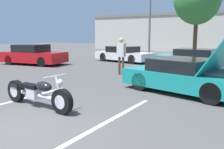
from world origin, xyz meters
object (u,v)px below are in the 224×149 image
at_px(light_pole, 151,11).
at_px(parked_car_mid_left_row, 124,54).
at_px(parked_car_left_row, 33,55).
at_px(show_car_hood_open, 186,76).
at_px(parked_car_mid_right_row, 197,59).
at_px(spectator_near_motorcycle, 121,53).
at_px(motorcycle, 37,93).

bearing_deg(light_pole, parked_car_mid_left_row, -93.85).
bearing_deg(parked_car_left_row, show_car_hood_open, -23.14).
distance_m(parked_car_mid_right_row, spectator_near_motorcycle, 5.06).
height_order(light_pole, motorcycle, light_pole).
relative_size(show_car_hood_open, parked_car_left_row, 1.00).
relative_size(light_pole, parked_car_mid_left_row, 1.56).
xyz_separation_m(show_car_hood_open, spectator_near_motorcycle, (-3.76, 2.14, 0.51)).
bearing_deg(motorcycle, parked_car_mid_left_row, 112.16).
bearing_deg(parked_car_mid_left_row, parked_car_mid_right_row, 0.44).
bearing_deg(motorcycle, parked_car_left_row, 144.40).
xyz_separation_m(motorcycle, parked_car_mid_right_row, (1.82, 10.32, 0.15)).
distance_m(light_pole, parked_car_mid_right_row, 7.80).
bearing_deg(spectator_near_motorcycle, motorcycle, -82.51).
bearing_deg(light_pole, parked_car_mid_right_row, -44.47).
height_order(light_pole, show_car_hood_open, light_pole).
bearing_deg(spectator_near_motorcycle, parked_car_mid_left_row, 117.36).
relative_size(parked_car_mid_left_row, spectator_near_motorcycle, 2.50).
bearing_deg(light_pole, motorcycle, -78.11).
relative_size(show_car_hood_open, spectator_near_motorcycle, 2.48).
relative_size(parked_car_mid_right_row, spectator_near_motorcycle, 2.58).
bearing_deg(spectator_near_motorcycle, light_pole, 104.69).
distance_m(show_car_hood_open, spectator_near_motorcycle, 4.35).
bearing_deg(show_car_hood_open, light_pole, 132.20).
distance_m(parked_car_mid_left_row, parked_car_mid_right_row, 5.39).
distance_m(light_pole, motorcycle, 15.98).
xyz_separation_m(parked_car_mid_right_row, spectator_near_motorcycle, (-2.61, -4.30, 0.53)).
bearing_deg(parked_car_mid_right_row, light_pole, 135.33).
xyz_separation_m(parked_car_mid_left_row, spectator_near_motorcycle, (2.70, -5.21, 0.55)).
bearing_deg(parked_car_mid_left_row, light_pole, 96.28).
bearing_deg(parked_car_mid_right_row, parked_car_mid_left_row, 170.11).
bearing_deg(motorcycle, spectator_near_motorcycle, 102.39).
bearing_deg(show_car_hood_open, parked_car_mid_left_row, 144.98).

